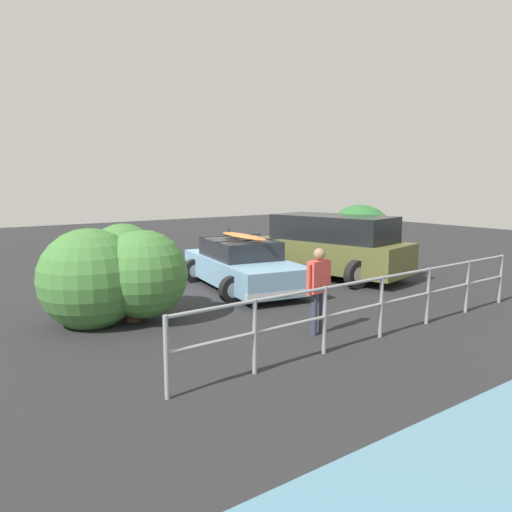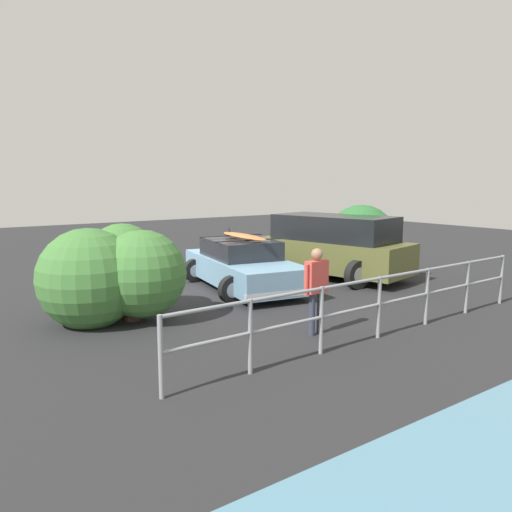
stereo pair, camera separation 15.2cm
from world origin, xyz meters
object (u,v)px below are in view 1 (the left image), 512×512
Objects in this scene: bush_near_left at (118,275)px; bush_near_right at (353,239)px; person_bystander at (319,283)px; suv_car at (332,246)px; sedan_car at (242,265)px.

bush_near_left is 8.41m from bush_near_right.
suv_car is at bearing -137.26° from person_bystander.
bush_near_left is (2.69, -3.06, -0.01)m from person_bystander.
suv_car is 1.56m from bush_near_right.
bush_near_left is at bearing 6.56° from suv_car.
bush_near_right is (-4.48, -0.24, 0.35)m from sedan_car.
bush_near_right reaches higher than person_bystander.
person_bystander is 4.07m from bush_near_left.
person_bystander is 7.14m from bush_near_right.
bush_near_right reaches higher than sedan_car.
suv_car is 1.74× the size of bush_near_right.
bush_near_right is (-5.62, -4.40, 0.00)m from person_bystander.
bush_near_right is (-1.45, -0.56, 0.03)m from suv_car.
suv_car is 2.96× the size of person_bystander.
bush_near_right reaches higher than bush_near_left.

